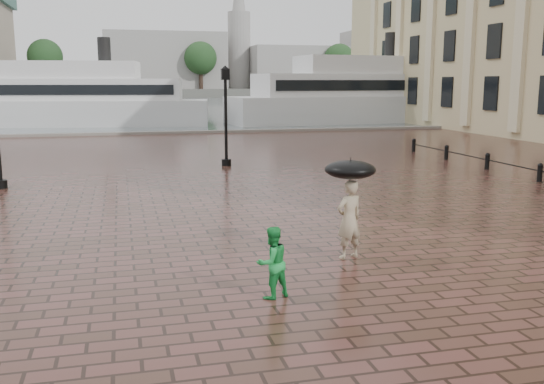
{
  "coord_description": "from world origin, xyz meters",
  "views": [
    {
      "loc": [
        -1.67,
        -13.47,
        3.83
      ],
      "look_at": [
        1.55,
        -0.57,
        1.4
      ],
      "focal_mm": 40.0,
      "sensor_mm": 36.0,
      "label": 1
    }
  ],
  "objects_px": {
    "adult_pedestrian": "(349,219)",
    "child_pedestrian": "(272,262)",
    "street_lamps": "(43,116)",
    "ferry_near": "(74,100)",
    "ferry_far": "(362,95)"
  },
  "relations": [
    {
      "from": "street_lamps",
      "to": "ferry_near",
      "type": "relative_size",
      "value": 0.65
    },
    {
      "from": "adult_pedestrian",
      "to": "child_pedestrian",
      "type": "distance_m",
      "value": 3.01
    },
    {
      "from": "child_pedestrian",
      "to": "ferry_far",
      "type": "height_order",
      "value": "ferry_far"
    },
    {
      "from": "adult_pedestrian",
      "to": "ferry_far",
      "type": "bearing_deg",
      "value": -129.68
    },
    {
      "from": "street_lamps",
      "to": "child_pedestrian",
      "type": "height_order",
      "value": "street_lamps"
    },
    {
      "from": "adult_pedestrian",
      "to": "child_pedestrian",
      "type": "bearing_deg",
      "value": 24.78
    },
    {
      "from": "street_lamps",
      "to": "adult_pedestrian",
      "type": "relative_size",
      "value": 8.87
    },
    {
      "from": "street_lamps",
      "to": "ferry_near",
      "type": "bearing_deg",
      "value": 91.08
    },
    {
      "from": "ferry_near",
      "to": "ferry_far",
      "type": "xyz_separation_m",
      "value": [
        26.26,
        -1.43,
        0.25
      ]
    },
    {
      "from": "ferry_near",
      "to": "child_pedestrian",
      "type": "bearing_deg",
      "value": -73.49
    },
    {
      "from": "street_lamps",
      "to": "ferry_near",
      "type": "height_order",
      "value": "ferry_near"
    },
    {
      "from": "child_pedestrian",
      "to": "ferry_far",
      "type": "relative_size",
      "value": 0.05
    },
    {
      "from": "street_lamps",
      "to": "ferry_far",
      "type": "relative_size",
      "value": 0.59
    },
    {
      "from": "street_lamps",
      "to": "ferry_far",
      "type": "distance_m",
      "value": 36.44
    },
    {
      "from": "ferry_far",
      "to": "adult_pedestrian",
      "type": "bearing_deg",
      "value": -119.01
    }
  ]
}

